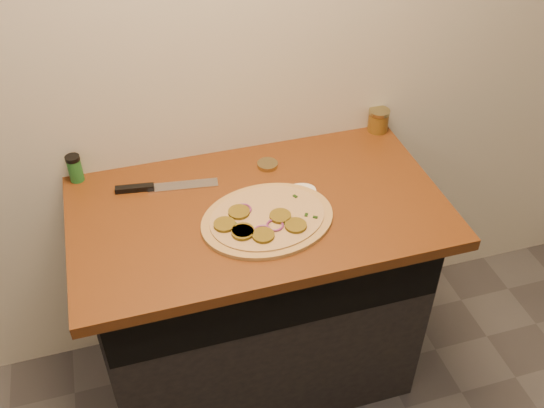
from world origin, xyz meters
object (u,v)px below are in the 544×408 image
object	(u,v)px
pizza	(266,219)
spice_shaker	(75,168)
chefs_knife	(158,187)
salsa_jar	(378,120)

from	to	relation	value
pizza	spice_shaker	xyz separation A→B (m)	(-0.55, 0.39, 0.04)
spice_shaker	pizza	bearing A→B (deg)	-34.99
chefs_knife	salsa_jar	distance (m)	0.86
salsa_jar	spice_shaker	bearing A→B (deg)	180.00
pizza	spice_shaker	world-z (taller)	spice_shaker
pizza	chefs_knife	distance (m)	0.40
pizza	spice_shaker	distance (m)	0.68
salsa_jar	pizza	bearing A→B (deg)	-144.69
spice_shaker	chefs_knife	bearing A→B (deg)	-25.94
pizza	salsa_jar	xyz separation A→B (m)	(0.55, 0.39, 0.03)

